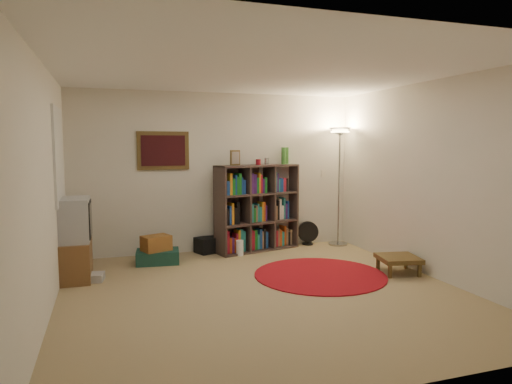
# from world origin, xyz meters

# --- Properties ---
(room) EXTENTS (4.54, 4.54, 2.54)m
(room) POSITION_xyz_m (-0.05, 0.05, 1.26)
(room) COLOR #917B55
(room) RESTS_ON ground
(bookshelf) EXTENTS (1.43, 0.72, 1.65)m
(bookshelf) POSITION_xyz_m (0.57, 2.04, 0.66)
(bookshelf) COLOR #3F2E2A
(bookshelf) RESTS_ON ground
(floor_lamp) EXTENTS (0.47, 0.47, 1.97)m
(floor_lamp) POSITION_xyz_m (2.01, 1.97, 1.63)
(floor_lamp) COLOR #A3A4A7
(floor_lamp) RESTS_ON ground
(floor_fan) EXTENTS (0.35, 0.23, 0.40)m
(floor_fan) POSITION_xyz_m (1.53, 2.13, 0.20)
(floor_fan) COLOR black
(floor_fan) RESTS_ON ground
(tv_stand) EXTENTS (0.52, 0.72, 1.03)m
(tv_stand) POSITION_xyz_m (-2.14, 1.24, 0.50)
(tv_stand) COLOR brown
(tv_stand) RESTS_ON ground
(dvd_box) EXTENTS (0.32, 0.28, 0.09)m
(dvd_box) POSITION_xyz_m (-1.89, 1.09, 0.05)
(dvd_box) COLOR #A5A5AA
(dvd_box) RESTS_ON ground
(suitcase) EXTENTS (0.64, 0.45, 0.19)m
(suitcase) POSITION_xyz_m (-1.02, 1.70, 0.10)
(suitcase) COLOR #153A30
(suitcase) RESTS_ON ground
(wicker_basket) EXTENTS (0.45, 0.39, 0.22)m
(wicker_basket) POSITION_xyz_m (-1.04, 1.67, 0.30)
(wicker_basket) COLOR brown
(wicker_basket) RESTS_ON suitcase
(duffel_bag) EXTENTS (0.43, 0.40, 0.24)m
(duffel_bag) POSITION_xyz_m (-0.20, 2.11, 0.12)
(duffel_bag) COLOR black
(duffel_bag) RESTS_ON ground
(paper_towel) EXTENTS (0.13, 0.13, 0.23)m
(paper_towel) POSITION_xyz_m (0.22, 1.77, 0.12)
(paper_towel) COLOR white
(paper_towel) RESTS_ON ground
(red_rug) EXTENTS (1.71, 1.71, 0.02)m
(red_rug) POSITION_xyz_m (0.92, 0.43, 0.01)
(red_rug) COLOR maroon
(red_rug) RESTS_ON ground
(side_table) EXTENTS (0.58, 0.58, 0.23)m
(side_table) POSITION_xyz_m (1.95, 0.20, 0.19)
(side_table) COLOR #453318
(side_table) RESTS_ON ground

